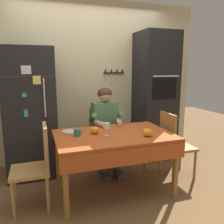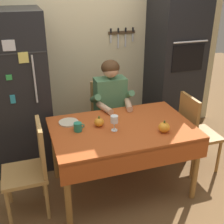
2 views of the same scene
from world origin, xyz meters
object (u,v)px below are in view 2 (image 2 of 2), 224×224
object	(u,v)px
seated_person	(112,104)
pumpkin_large	(99,122)
refrigerator	(17,93)
wall_oven	(174,64)
chair_behind_person	(107,115)
serving_tray	(69,122)
chair_left_side	(32,165)
wine_glass	(114,120)
dining_table	(123,135)
chair_right_side	(195,130)
pumpkin_medium	(164,127)
coffee_mug	(78,127)

from	to	relation	value
seated_person	pumpkin_large	world-z (taller)	seated_person
refrigerator	wall_oven	distance (m)	2.01
seated_person	pumpkin_large	xyz separation A→B (m)	(-0.30, -0.50, 0.05)
chair_behind_person	serving_tray	world-z (taller)	chair_behind_person
chair_left_side	wine_glass	distance (m)	0.87
serving_tray	dining_table	bearing A→B (deg)	-28.38
refrigerator	chair_right_side	bearing A→B (deg)	-23.08
refrigerator	wine_glass	bearing A→B (deg)	-46.98
pumpkin_large	pumpkin_medium	distance (m)	0.63
seated_person	chair_left_side	xyz separation A→B (m)	(-0.98, -0.63, -0.23)
chair_right_side	wine_glass	size ratio (longest dim) A/B	5.97
pumpkin_medium	seated_person	bearing A→B (deg)	107.60
refrigerator	pumpkin_large	size ratio (longest dim) A/B	16.78
wine_glass	serving_tray	world-z (taller)	wine_glass
coffee_mug	chair_behind_person	bearing A→B (deg)	54.31
chair_behind_person	serving_tray	distance (m)	0.81
seated_person	chair_behind_person	bearing A→B (deg)	90.00
coffee_mug	pumpkin_medium	xyz separation A→B (m)	(0.77, -0.28, 0.01)
chair_right_side	pumpkin_medium	size ratio (longest dim) A/B	7.82
chair_behind_person	serving_tray	xyz separation A→B (m)	(-0.57, -0.53, 0.24)
wall_oven	dining_table	bearing A→B (deg)	-138.69
serving_tray	chair_left_side	bearing A→B (deg)	-144.27
pumpkin_large	serving_tray	world-z (taller)	pumpkin_large
chair_left_side	pumpkin_large	bearing A→B (deg)	11.09
chair_right_side	chair_behind_person	bearing A→B (deg)	139.50
chair_behind_person	seated_person	distance (m)	0.29
seated_person	coffee_mug	world-z (taller)	seated_person
chair_left_side	dining_table	bearing A→B (deg)	1.83
chair_right_side	pumpkin_medium	distance (m)	0.69
wall_oven	serving_tray	size ratio (longest dim) A/B	10.55
refrigerator	chair_right_side	xyz separation A→B (m)	(1.85, -0.79, -0.39)
wall_oven	chair_right_side	size ratio (longest dim) A/B	2.26
chair_behind_person	wine_glass	bearing A→B (deg)	-102.68
wall_oven	chair_behind_person	bearing A→B (deg)	-172.34
serving_tray	chair_right_side	bearing A→B (deg)	-7.01
refrigerator	wall_oven	world-z (taller)	wall_oven
wall_oven	serving_tray	xyz separation A→B (m)	(-1.54, -0.66, -0.30)
chair_behind_person	pumpkin_medium	world-z (taller)	chair_behind_person
seated_person	serving_tray	world-z (taller)	seated_person
pumpkin_medium	dining_table	bearing A→B (deg)	149.11
chair_behind_person	dining_table	bearing A→B (deg)	-95.99
chair_right_side	pumpkin_large	xyz separation A→B (m)	(-1.12, 0.01, 0.27)
wall_oven	pumpkin_medium	size ratio (longest dim) A/B	17.65
refrigerator	pumpkin_medium	distance (m)	1.69
wall_oven	wine_glass	world-z (taller)	wall_oven
pumpkin_medium	wall_oven	bearing A→B (deg)	57.72
serving_tray	pumpkin_large	bearing A→B (deg)	-30.07
refrigerator	wine_glass	size ratio (longest dim) A/B	11.56
chair_right_side	coffee_mug	world-z (taller)	chair_right_side
chair_behind_person	chair_right_side	distance (m)	1.08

